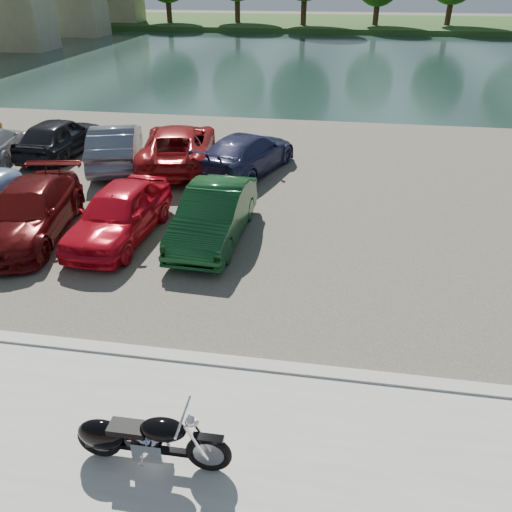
{
  "coord_description": "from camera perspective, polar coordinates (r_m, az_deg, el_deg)",
  "views": [
    {
      "loc": [
        2.11,
        -4.93,
        6.43
      ],
      "look_at": [
        0.62,
        4.3,
        1.1
      ],
      "focal_mm": 35.0,
      "sensor_mm": 36.0,
      "label": 1
    }
  ],
  "objects": [
    {
      "name": "car_8",
      "position": [
        21.64,
        -21.57,
        12.57
      ],
      "size": [
        1.9,
        4.48,
        1.51
      ],
      "primitive_type": "imported",
      "rotation": [
        0.0,
        0.0,
        3.12
      ],
      "color": "black",
      "rests_on": "parking_lot"
    },
    {
      "name": "river",
      "position": [
        45.44,
        6.84,
        21.36
      ],
      "size": [
        120.0,
        40.0,
        0.0
      ],
      "primitive_type": "cube",
      "color": "#1B302D",
      "rests_on": "ground"
    },
    {
      "name": "ground",
      "position": [
        8.37,
        -9.56,
        -21.06
      ],
      "size": [
        200.0,
        200.0,
        0.0
      ],
      "primitive_type": "plane",
      "color": "#595447",
      "rests_on": "ground"
    },
    {
      "name": "promenade",
      "position": [
        7.78,
        -12.05,
        -26.34
      ],
      "size": [
        60.0,
        6.0,
        0.1
      ],
      "primitive_type": "cube",
      "color": "#A7A39D",
      "rests_on": "ground"
    },
    {
      "name": "kerb",
      "position": [
        9.64,
        -5.97,
        -11.79
      ],
      "size": [
        60.0,
        0.3,
        0.14
      ],
      "primitive_type": "cube",
      "color": "#A7A39D",
      "rests_on": "ground"
    },
    {
      "name": "car_9",
      "position": [
        19.77,
        -15.72,
        12.08
      ],
      "size": [
        2.93,
        4.95,
        1.54
      ],
      "primitive_type": "imported",
      "rotation": [
        0.0,
        0.0,
        3.44
      ],
      "color": "slate",
      "rests_on": "parking_lot"
    },
    {
      "name": "motorcycle",
      "position": [
        7.87,
        -13.31,
        -19.61
      ],
      "size": [
        2.33,
        0.75,
        1.05
      ],
      "rotation": [
        0.0,
        0.0,
        0.01
      ],
      "color": "black",
      "rests_on": "promenade"
    },
    {
      "name": "car_5",
      "position": [
        13.52,
        -4.84,
        4.78
      ],
      "size": [
        1.7,
        4.43,
        1.44
      ],
      "primitive_type": "imported",
      "rotation": [
        0.0,
        0.0,
        -0.04
      ],
      "color": "#103D1B",
      "rests_on": "parking_lot"
    },
    {
      "name": "parking_lot",
      "position": [
        17.3,
        1.49,
        7.93
      ],
      "size": [
        60.0,
        18.0,
        0.04
      ],
      "primitive_type": "cube",
      "color": "#48423A",
      "rests_on": "ground"
    },
    {
      "name": "car_4",
      "position": [
        14.03,
        -15.38,
        4.77
      ],
      "size": [
        1.94,
        4.37,
        1.46
      ],
      "primitive_type": "imported",
      "rotation": [
        0.0,
        0.0,
        -0.05
      ],
      "color": "red",
      "rests_on": "parking_lot"
    },
    {
      "name": "car_11",
      "position": [
        18.34,
        -1.07,
        11.65
      ],
      "size": [
        3.47,
        5.31,
        1.43
      ],
      "primitive_type": "imported",
      "rotation": [
        0.0,
        0.0,
        2.82
      ],
      "color": "#282A4F",
      "rests_on": "parking_lot"
    },
    {
      "name": "car_10",
      "position": [
        19.24,
        -8.86,
        12.35
      ],
      "size": [
        3.58,
        5.94,
        1.54
      ],
      "primitive_type": "imported",
      "rotation": [
        0.0,
        0.0,
        3.34
      ],
      "color": "#A51B1D",
      "rests_on": "parking_lot"
    },
    {
      "name": "far_bank",
      "position": [
        77.21,
        8.3,
        24.85
      ],
      "size": [
        120.0,
        24.0,
        0.6
      ],
      "primitive_type": "cube",
      "color": "#274518",
      "rests_on": "ground"
    },
    {
      "name": "car_3",
      "position": [
        15.0,
        -24.53,
        4.61
      ],
      "size": [
        2.75,
        5.08,
        1.4
      ],
      "primitive_type": "imported",
      "rotation": [
        0.0,
        0.0,
        0.17
      ],
      "color": "#4D0B0B",
      "rests_on": "parking_lot"
    }
  ]
}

